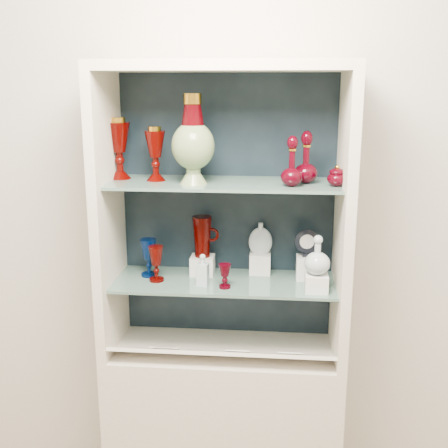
# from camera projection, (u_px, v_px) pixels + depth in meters

# --- Properties ---
(wall_back) EXTENTS (3.50, 0.02, 2.80)m
(wall_back) POSITION_uv_depth(u_px,v_px,m) (229.00, 190.00, 2.47)
(wall_back) COLOR beige
(wall_back) RESTS_ON ground
(cabinet_base) EXTENTS (1.00, 0.40, 0.75)m
(cabinet_base) POSITION_uv_depth(u_px,v_px,m) (224.00, 424.00, 2.51)
(cabinet_base) COLOR beige
(cabinet_base) RESTS_ON ground
(cabinet_back_panel) EXTENTS (0.98, 0.02, 1.15)m
(cabinet_back_panel) POSITION_uv_depth(u_px,v_px,m) (228.00, 208.00, 2.46)
(cabinet_back_panel) COLOR black
(cabinet_back_panel) RESTS_ON cabinet_base
(cabinet_side_left) EXTENTS (0.04, 0.40, 1.15)m
(cabinet_side_left) POSITION_uv_depth(u_px,v_px,m) (109.00, 216.00, 2.32)
(cabinet_side_left) COLOR beige
(cabinet_side_left) RESTS_ON cabinet_base
(cabinet_side_right) EXTENTS (0.04, 0.40, 1.15)m
(cabinet_side_right) POSITION_uv_depth(u_px,v_px,m) (344.00, 221.00, 2.23)
(cabinet_side_right) COLOR beige
(cabinet_side_right) RESTS_ON cabinet_base
(cabinet_top_cap) EXTENTS (1.00, 0.40, 0.04)m
(cabinet_top_cap) POSITION_uv_depth(u_px,v_px,m) (224.00, 66.00, 2.13)
(cabinet_top_cap) COLOR beige
(cabinet_top_cap) RESTS_ON cabinet_side_left
(shelf_lower) EXTENTS (0.92, 0.34, 0.01)m
(shelf_lower) POSITION_uv_depth(u_px,v_px,m) (224.00, 282.00, 2.36)
(shelf_lower) COLOR slate
(shelf_lower) RESTS_ON cabinet_side_left
(shelf_upper) EXTENTS (0.92, 0.34, 0.01)m
(shelf_upper) POSITION_uv_depth(u_px,v_px,m) (224.00, 183.00, 2.26)
(shelf_upper) COLOR slate
(shelf_upper) RESTS_ON cabinet_side_left
(label_ledge) EXTENTS (0.92, 0.17, 0.09)m
(label_ledge) POSITION_uv_depth(u_px,v_px,m) (222.00, 353.00, 2.30)
(label_ledge) COLOR beige
(label_ledge) RESTS_ON cabinet_base
(label_card_0) EXTENTS (0.10, 0.06, 0.03)m
(label_card_0) POSITION_uv_depth(u_px,v_px,m) (163.00, 347.00, 2.32)
(label_card_0) COLOR white
(label_card_0) RESTS_ON label_ledge
(label_card_1) EXTENTS (0.10, 0.06, 0.03)m
(label_card_1) POSITION_uv_depth(u_px,v_px,m) (290.00, 353.00, 2.27)
(label_card_1) COLOR white
(label_card_1) RESTS_ON label_ledge
(label_card_2) EXTENTS (0.10, 0.06, 0.03)m
(label_card_2) POSITION_uv_depth(u_px,v_px,m) (238.00, 351.00, 2.29)
(label_card_2) COLOR white
(label_card_2) RESTS_ON label_ledge
(label_card_3) EXTENTS (0.10, 0.06, 0.03)m
(label_card_3) POSITION_uv_depth(u_px,v_px,m) (167.00, 348.00, 2.32)
(label_card_3) COLOR white
(label_card_3) RESTS_ON label_ledge
(pedestal_lamp_left) EXTENTS (0.12, 0.12, 0.25)m
(pedestal_lamp_left) POSITION_uv_depth(u_px,v_px,m) (119.00, 148.00, 2.31)
(pedestal_lamp_left) COLOR #3F0200
(pedestal_lamp_left) RESTS_ON shelf_upper
(pedestal_lamp_right) EXTENTS (0.10, 0.10, 0.22)m
(pedestal_lamp_right) POSITION_uv_depth(u_px,v_px,m) (155.00, 154.00, 2.27)
(pedestal_lamp_right) COLOR #3F0200
(pedestal_lamp_right) RESTS_ON shelf_upper
(enamel_urn) EXTENTS (0.22, 0.22, 0.35)m
(enamel_urn) POSITION_uv_depth(u_px,v_px,m) (193.00, 139.00, 2.18)
(enamel_urn) COLOR #0B4C1D
(enamel_urn) RESTS_ON shelf_upper
(ruby_decanter_a) EXTENTS (0.11, 0.11, 0.22)m
(ruby_decanter_a) POSITION_uv_depth(u_px,v_px,m) (292.00, 158.00, 2.14)
(ruby_decanter_a) COLOR #41000B
(ruby_decanter_a) RESTS_ON shelf_upper
(ruby_decanter_b) EXTENTS (0.10, 0.10, 0.22)m
(ruby_decanter_b) POSITION_uv_depth(u_px,v_px,m) (306.00, 156.00, 2.21)
(ruby_decanter_b) COLOR #41000B
(ruby_decanter_b) RESTS_ON shelf_upper
(lidded_bowl) EXTENTS (0.08, 0.08, 0.09)m
(lidded_bowl) POSITION_uv_depth(u_px,v_px,m) (337.00, 175.00, 2.16)
(lidded_bowl) COLOR #41000B
(lidded_bowl) RESTS_ON shelf_upper
(cobalt_goblet) EXTENTS (0.09, 0.09, 0.16)m
(cobalt_goblet) POSITION_uv_depth(u_px,v_px,m) (149.00, 258.00, 2.40)
(cobalt_goblet) COLOR #021442
(cobalt_goblet) RESTS_ON shelf_lower
(ruby_goblet_tall) EXTENTS (0.08, 0.08, 0.15)m
(ruby_goblet_tall) POSITION_uv_depth(u_px,v_px,m) (156.00, 264.00, 2.34)
(ruby_goblet_tall) COLOR #3F0200
(ruby_goblet_tall) RESTS_ON shelf_lower
(ruby_goblet_small) EXTENTS (0.06, 0.06, 0.10)m
(ruby_goblet_small) POSITION_uv_depth(u_px,v_px,m) (225.00, 276.00, 2.26)
(ruby_goblet_small) COLOR #41000B
(ruby_goblet_small) RESTS_ON shelf_lower
(riser_ruby_pitcher) EXTENTS (0.10, 0.10, 0.08)m
(riser_ruby_pitcher) POSITION_uv_depth(u_px,v_px,m) (202.00, 265.00, 2.43)
(riser_ruby_pitcher) COLOR silver
(riser_ruby_pitcher) RESTS_ON shelf_lower
(ruby_pitcher) EXTENTS (0.13, 0.09, 0.18)m
(ruby_pitcher) POSITION_uv_depth(u_px,v_px,m) (202.00, 237.00, 2.40)
(ruby_pitcher) COLOR #3F0200
(ruby_pitcher) RESTS_ON riser_ruby_pitcher
(clear_square_bottle) EXTENTS (0.05, 0.05, 0.13)m
(clear_square_bottle) POSITION_uv_depth(u_px,v_px,m) (203.00, 270.00, 2.29)
(clear_square_bottle) COLOR #A7BABF
(clear_square_bottle) RESTS_ON shelf_lower
(riser_flat_flask) EXTENTS (0.09, 0.09, 0.09)m
(riser_flat_flask) POSITION_uv_depth(u_px,v_px,m) (260.00, 263.00, 2.44)
(riser_flat_flask) COLOR silver
(riser_flat_flask) RESTS_ON shelf_lower
(flat_flask) EXTENTS (0.10, 0.04, 0.14)m
(flat_flask) POSITION_uv_depth(u_px,v_px,m) (260.00, 238.00, 2.42)
(flat_flask) COLOR #B2BEC4
(flat_flask) RESTS_ON riser_flat_flask
(riser_clear_round_decanter) EXTENTS (0.09, 0.09, 0.07)m
(riser_clear_round_decanter) POSITION_uv_depth(u_px,v_px,m) (316.00, 283.00, 2.23)
(riser_clear_round_decanter) COLOR silver
(riser_clear_round_decanter) RESTS_ON shelf_lower
(clear_round_decanter) EXTENTS (0.13, 0.13, 0.15)m
(clear_round_decanter) POSITION_uv_depth(u_px,v_px,m) (317.00, 256.00, 2.21)
(clear_round_decanter) COLOR #A7BABF
(clear_round_decanter) RESTS_ON riser_clear_round_decanter
(riser_cameo_medallion) EXTENTS (0.08, 0.08, 0.10)m
(riser_cameo_medallion) POSITION_uv_depth(u_px,v_px,m) (306.00, 268.00, 2.37)
(riser_cameo_medallion) COLOR silver
(riser_cameo_medallion) RESTS_ON shelf_lower
(cameo_medallion) EXTENTS (0.10, 0.05, 0.12)m
(cameo_medallion) POSITION_uv_depth(u_px,v_px,m) (307.00, 243.00, 2.34)
(cameo_medallion) COLOR black
(cameo_medallion) RESTS_ON riser_cameo_medallion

